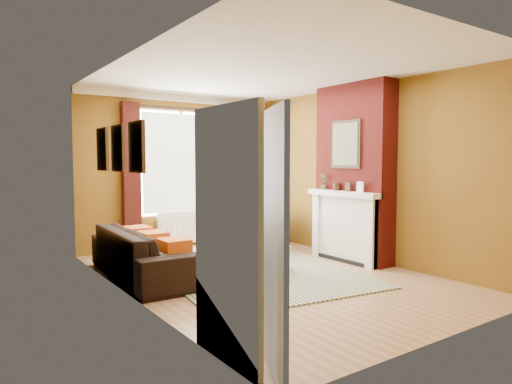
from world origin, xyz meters
The scene contains 12 objects.
ground centered at (0.00, 0.00, 0.00)m, with size 5.50×5.50×0.00m, color #926842.
room_walls centered at (0.63, 0.29, 1.38)m, with size 3.82×5.54×2.83m.
striped_rug centered at (-0.01, 0.39, 0.01)m, with size 2.98×3.81×0.02m.
sofa centered at (-1.42, 0.86, 0.34)m, with size 2.30×0.90×0.67m, color black.
armchair centered at (0.95, 1.70, 0.35)m, with size 1.09×0.95×0.71m, color black.
coffee_table centered at (0.07, 0.47, 0.33)m, with size 0.74×1.19×0.37m.
wicker_stool centered at (0.57, 1.97, 0.25)m, with size 0.41×0.41×0.49m.
floor_lamp centered at (1.44, 2.16, 1.14)m, with size 0.28×0.28×1.44m.
book_a centered at (-0.06, 0.07, 0.38)m, with size 0.18×0.24×0.02m, color #999999.
book_b centered at (0.03, 0.75, 0.38)m, with size 0.22×0.30×0.02m, color #999999.
mug centered at (0.23, 0.49, 0.42)m, with size 0.10×0.10×0.09m, color #999999.
tv_remote centered at (-0.10, 0.46, 0.38)m, with size 0.11×0.16×0.02m.
Camera 1 is at (-3.68, -5.07, 1.60)m, focal length 32.00 mm.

